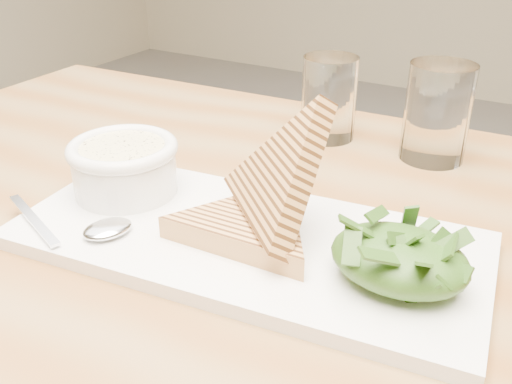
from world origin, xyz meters
The scene contains 14 objects.
table_top centered at (0.16, 0.02, 0.73)m, with size 1.23×0.82×0.04m, color olive.
table_leg_bl centered at (-0.40, 0.38, 0.35)m, with size 0.06×0.06×0.71m, color olive.
platter centered at (0.17, 0.01, 0.76)m, with size 0.45×0.20×0.01m, color white.
soup_bowl centered at (0.01, 0.02, 0.78)m, with size 0.11×0.11×0.04m, color white.
soup centered at (0.01, 0.02, 0.81)m, with size 0.09×0.09×0.01m, color beige.
bowl_rim centered at (0.01, 0.02, 0.81)m, with size 0.12×0.12×0.01m, color white.
sandwich_flat centered at (0.17, 0.01, 0.77)m, with size 0.17×0.17×0.02m, color #BB8348, non-canonical shape.
sandwich_lean centered at (0.19, 0.03, 0.82)m, with size 0.17×0.17×0.09m, color #BB8348, non-canonical shape.
salad_base centered at (0.32, 0.01, 0.79)m, with size 0.11×0.09×0.04m, color black.
arugula_pile centered at (0.32, 0.01, 0.79)m, with size 0.11×0.10×0.05m, color #417020, non-canonical shape.
spoon_bowl centered at (0.06, -0.06, 0.77)m, with size 0.04×0.05×0.01m, color silver.
spoon_handle centered at (-0.02, -0.08, 0.77)m, with size 0.12×0.01×0.00m, color silver.
glass_near centered at (0.12, 0.31, 0.80)m, with size 0.07×0.07×0.11m, color white.
glass_far centered at (0.27, 0.31, 0.81)m, with size 0.08×0.08×0.12m, color white.
Camera 1 is at (0.41, -0.39, 1.05)m, focal length 40.00 mm.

